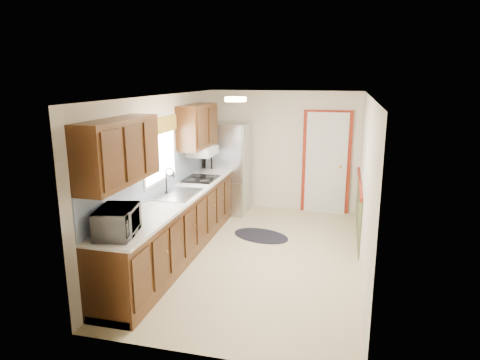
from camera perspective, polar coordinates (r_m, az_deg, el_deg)
The scene contains 8 objects.
room_shell at distance 6.26m, azimuth 2.55°, elevation 0.10°, with size 3.20×5.20×2.52m.
kitchen_run at distance 6.45m, azimuth -8.84°, elevation -3.24°, with size 0.63×4.00×2.20m.
back_wall_trim at distance 8.37m, azimuth 12.27°, elevation 1.06°, with size 1.12×2.30×2.08m.
ceiling_fixture at distance 5.97m, azimuth -0.60°, elevation 10.71°, with size 0.30×0.30×0.06m, color #FFD88C.
microwave at distance 4.93m, azimuth -16.07°, elevation -4.98°, with size 0.58×0.32×0.39m, color white.
refrigerator at distance 8.51m, azimuth -1.44°, elevation 1.59°, with size 0.75×0.75×1.78m.
rug at distance 7.40m, azimuth 2.81°, elevation -7.43°, with size 1.00×0.64×0.01m, color black.
cooktop at distance 7.40m, azimuth -5.26°, elevation 0.17°, with size 0.52×0.62×0.02m, color black.
Camera 1 is at (1.21, -5.97, 2.66)m, focal length 32.00 mm.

